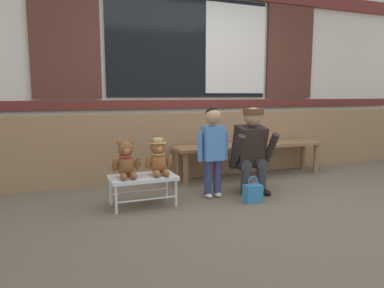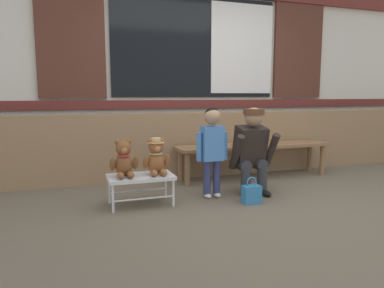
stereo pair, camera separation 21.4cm
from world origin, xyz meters
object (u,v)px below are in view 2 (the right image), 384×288
Objects in this scene: small_display_bench at (141,179)px; teddy_bear_plain at (124,160)px; teddy_bear_with_hat at (156,157)px; adult_crouching at (252,150)px; wooden_bench_long at (254,149)px; handbag_on_ground at (251,194)px; child_standing at (212,142)px.

teddy_bear_plain reaches higher than small_display_bench.
teddy_bear_with_hat reaches higher than small_display_bench.
adult_crouching is at bearing 2.25° from small_display_bench.
teddy_bear_plain is at bearing 179.49° from small_display_bench.
wooden_bench_long is 1.19m from handbag_on_ground.
small_display_bench is (-1.63, -0.70, -0.11)m from wooden_bench_long.
adult_crouching reaches higher than small_display_bench.
teddy_bear_with_hat is at bearing 161.39° from handbag_on_ground.
teddy_bear_with_hat is (0.16, 0.00, 0.21)m from small_display_bench.
teddy_bear_with_hat is 1.02m from handbag_on_ground.
small_display_bench is at bearing -179.23° from teddy_bear_with_hat.
teddy_bear_plain reaches higher than handbag_on_ground.
small_display_bench is 1.26m from adult_crouching.
child_standing is (0.76, 0.03, 0.33)m from small_display_bench.
teddy_bear_plain is at bearing -178.44° from child_standing.
adult_crouching is at bearing 62.64° from handbag_on_ground.
wooden_bench_long is 3.28× the size of small_display_bench.
wooden_bench_long is 0.77m from adult_crouching.
small_display_bench is 2.35× the size of handbag_on_ground.
handbag_on_ground is (0.90, -0.30, -0.38)m from teddy_bear_with_hat.
small_display_bench is 0.67× the size of child_standing.
wooden_bench_long is 2.19× the size of child_standing.
teddy_bear_plain is 1.00× the size of teddy_bear_with_hat.
child_standing is (0.92, 0.03, 0.13)m from teddy_bear_plain.
child_standing is at bearing 132.26° from handbag_on_ground.
adult_crouching is at bearing 1.94° from teddy_bear_plain.
child_standing reaches higher than wooden_bench_long.
adult_crouching is (0.48, 0.02, -0.11)m from child_standing.
wooden_bench_long is 1.12m from child_standing.
small_display_bench is at bearing -156.74° from wooden_bench_long.
teddy_bear_plain is at bearing -158.66° from wooden_bench_long.
small_display_bench is 0.25m from teddy_bear_plain.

